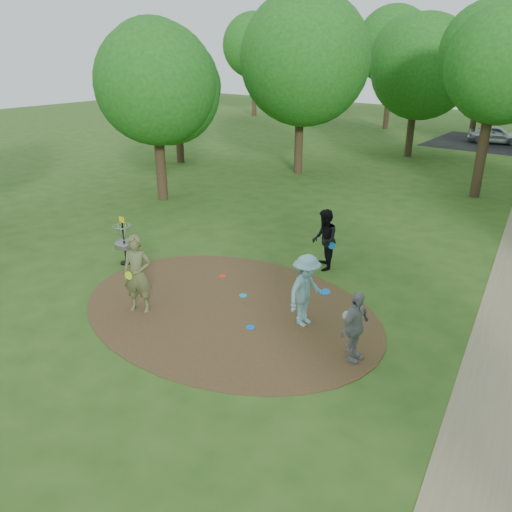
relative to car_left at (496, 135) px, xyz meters
The scene contains 12 objects.
ground 30.13m from the car_left, 88.36° to the right, with size 100.00×100.00×0.00m, color #2D5119.
dirt_clearing 30.13m from the car_left, 88.36° to the right, with size 8.40×8.40×0.02m, color #47301C.
player_observer_with_disc 31.56m from the car_left, 91.61° to the right, with size 0.90×0.80×2.06m.
player_throwing_with_disc 29.68m from the car_left, 84.46° to the right, with size 1.06×1.22×1.84m.
player_walking_with_disc 26.38m from the car_left, 86.75° to the right, with size 1.11×1.16×1.88m.
player_waiting_with_disc 30.53m from the car_left, 81.49° to the right, with size 0.54×0.99×1.64m.
disc_ground_cyan 29.34m from the car_left, 88.57° to the right, with size 0.22×0.22×0.02m, color #1B9ADB.
disc_ground_blue 30.59m from the car_left, 86.37° to the right, with size 0.22×0.22×0.02m, color blue.
disc_ground_red 28.73m from the car_left, 91.08° to the right, with size 0.22×0.22×0.02m, color red.
car_left is the anchor object (origin of this frame).
disc_golf_basket 30.03m from the car_left, 96.95° to the right, with size 0.63×0.63×1.54m.
tree_ring 20.87m from the car_left, 84.09° to the right, with size 36.87×45.92×9.33m.
Camera 1 is at (7.61, -8.65, 6.31)m, focal length 35.00 mm.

